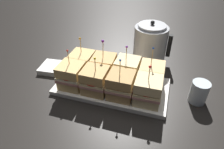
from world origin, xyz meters
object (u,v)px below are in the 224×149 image
sandwich_back_far_left (82,63)px  napkin_stack (53,68)px  sandwich_back_center_right (127,70)px  sandwich_back_center_left (104,66)px  drinking_glass (199,92)px  sandwich_front_center_right (121,85)px  sandwich_front_far_right (148,91)px  sandwich_front_center_left (95,80)px  serving_platter (112,86)px  sandwich_front_far_left (72,76)px  sandwich_back_far_right (151,75)px  kettle_steel (150,44)px

sandwich_back_far_left → napkin_stack: sandwich_back_far_left is taller
sandwich_back_center_right → sandwich_back_center_left: bearing=179.6°
sandwich_back_center_right → drinking_glass: (0.30, -0.03, -0.02)m
sandwich_front_center_right → sandwich_back_center_right: size_ratio=1.03×
sandwich_front_far_right → sandwich_back_center_right: (-0.11, 0.11, -0.00)m
sandwich_front_center_left → sandwich_front_center_right: (0.11, 0.00, -0.00)m
sandwich_front_far_right → napkin_stack: size_ratio=1.36×
serving_platter → sandwich_front_far_right: 0.18m
sandwich_front_center_right → sandwich_back_center_left: size_ratio=0.95×
sandwich_front_far_right → drinking_glass: (0.19, 0.08, -0.02)m
sandwich_front_far_left → sandwich_back_center_right: 0.24m
sandwich_front_far_left → sandwich_back_center_left: 0.15m
sandwich_back_far_right → drinking_glass: sandwich_back_far_right is taller
sandwich_front_far_right → sandwich_back_far_left: bearing=161.3°
sandwich_back_center_left → sandwich_back_center_right: bearing=-0.4°
sandwich_back_far_right → drinking_glass: 0.19m
sandwich_front_far_left → sandwich_front_center_left: size_ratio=1.02×
sandwich_front_far_right → sandwich_back_center_right: sandwich_back_center_right is taller
sandwich_back_far_left → sandwich_back_center_left: bearing=0.8°
sandwich_front_center_right → sandwich_back_far_left: (-0.21, 0.11, -0.00)m
sandwich_back_center_left → sandwich_back_center_right: (0.11, -0.00, 0.00)m
sandwich_back_far_left → sandwich_back_far_right: 0.31m
napkin_stack → sandwich_back_far_left: bearing=0.8°
sandwich_front_far_left → sandwich_back_center_left: (0.10, 0.11, -0.00)m
sandwich_front_far_right → sandwich_back_far_right: (-0.00, 0.11, -0.00)m
sandwich_front_center_left → sandwich_back_center_right: size_ratio=0.98×
sandwich_back_far_right → sandwich_back_center_left: bearing=179.3°
sandwich_back_center_right → sandwich_back_far_right: 0.10m
serving_platter → napkin_stack: napkin_stack is taller
serving_platter → sandwich_front_center_right: size_ratio=2.75×
sandwich_back_far_left → sandwich_back_center_right: bearing=0.2°
sandwich_back_center_left → kettle_steel: 0.28m
sandwich_front_far_right → napkin_stack: (-0.48, 0.10, -0.06)m
serving_platter → sandwich_front_center_left: (-0.05, -0.05, 0.06)m
sandwich_back_far_left → sandwich_back_far_right: bearing=-0.2°
sandwich_front_far_right → sandwich_back_far_right: size_ratio=0.92×
drinking_glass → sandwich_front_center_left: bearing=-169.0°
sandwich_back_center_left → drinking_glass: (0.40, -0.03, -0.02)m
sandwich_front_center_right → drinking_glass: 0.31m
sandwich_front_center_right → sandwich_front_far_right: (0.10, -0.00, 0.00)m
sandwich_front_center_left → napkin_stack: bearing=158.5°
sandwich_front_center_left → sandwich_back_center_left: size_ratio=0.91×
sandwich_front_far_right → napkin_stack: bearing=167.7°
sandwich_front_center_left → sandwich_front_far_right: sandwich_front_far_right is taller
sandwich_front_far_left → drinking_glass: (0.51, 0.08, -0.02)m
sandwich_front_center_left → sandwich_back_far_right: sandwich_back_far_right is taller
sandwich_front_far_left → sandwich_back_far_left: bearing=88.9°
sandwich_front_center_right → sandwich_back_center_left: (-0.11, 0.11, -0.00)m
serving_platter → kettle_steel: (0.12, 0.27, 0.09)m
sandwich_front_center_left → napkin_stack: sandwich_front_center_left is taller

